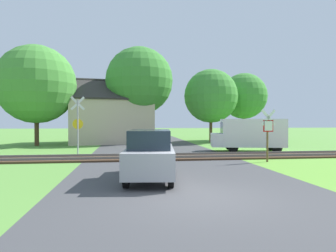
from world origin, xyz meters
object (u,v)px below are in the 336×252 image
object	(u,v)px
stop_sign_near	(268,131)
house	(110,120)
tree_left	(36,84)
mail_truck	(250,133)
tree_right	(211,96)
tree_center	(139,81)
parked_car	(150,155)
tree_far	(244,96)
crossing_sign_far	(78,122)

from	to	relation	value
stop_sign_near	house	size ratio (longest dim) A/B	0.31
tree_left	mail_truck	world-z (taller)	tree_left
tree_right	mail_truck	distance (m)	9.45
stop_sign_near	tree_center	distance (m)	16.28
house	parked_car	bearing A→B (deg)	-91.53
mail_truck	stop_sign_near	bearing A→B (deg)	178.05
house	mail_truck	xyz separation A→B (m)	(10.08, -9.93, -0.98)
stop_sign_near	tree_right	world-z (taller)	tree_right
house	tree_left	distance (m)	7.25
tree_left	tree_right	bearing A→B (deg)	6.52
tree_center	house	bearing A→B (deg)	167.29
tree_right	tree_center	distance (m)	7.12
house	tree_far	bearing A→B (deg)	-3.35
tree_center	tree_left	bearing A→B (deg)	-165.67
tree_right	tree_left	xyz separation A→B (m)	(-15.76, -1.80, 0.67)
crossing_sign_far	house	size ratio (longest dim) A/B	0.41
stop_sign_near	tree_center	bearing A→B (deg)	-80.12
mail_truck	tree_far	bearing A→B (deg)	-8.45
crossing_sign_far	tree_far	xyz separation A→B (m)	(15.57, 11.78, 2.74)
parked_car	mail_truck	bearing A→B (deg)	56.52
tree_center	tree_right	bearing A→B (deg)	-3.66
stop_sign_near	crossing_sign_far	distance (m)	11.26
stop_sign_near	crossing_sign_far	xyz separation A→B (m)	(-10.18, 4.80, 0.44)
stop_sign_near	tree_center	xyz separation A→B (m)	(-5.97, 14.50, 4.37)
tree_center	mail_truck	distance (m)	12.69
crossing_sign_far	parked_car	bearing A→B (deg)	-72.05
crossing_sign_far	parked_car	size ratio (longest dim) A/B	0.88
tree_far	mail_truck	world-z (taller)	tree_far
parked_car	tree_center	bearing A→B (deg)	95.49
tree_center	crossing_sign_far	bearing A→B (deg)	-113.45
house	tree_left	xyz separation A→B (m)	(-5.95, -2.89, 2.99)
tree_right	tree_far	bearing A→B (deg)	29.85
house	mail_truck	bearing A→B (deg)	-53.71
tree_far	tree_right	xyz separation A→B (m)	(-4.40, -2.52, -0.25)
tree_right	tree_left	distance (m)	15.88
stop_sign_near	mail_truck	xyz separation A→B (m)	(1.25, 5.21, -0.37)
tree_far	parked_car	bearing A→B (deg)	-119.85
house	tree_center	world-z (taller)	tree_center
tree_far	parked_car	xyz separation A→B (m)	(-11.69, -20.37, -3.90)
tree_right	tree_center	world-z (taller)	tree_center
house	tree_center	size ratio (longest dim) A/B	0.96
tree_left	tree_center	bearing A→B (deg)	14.33
tree_left	parked_car	world-z (taller)	tree_left
tree_far	tree_center	size ratio (longest dim) A/B	0.79
crossing_sign_far	house	distance (m)	10.44
tree_right	tree_left	world-z (taller)	tree_left
tree_center	mail_truck	size ratio (longest dim) A/B	1.78
crossing_sign_far	mail_truck	size ratio (longest dim) A/B	0.70
tree_far	parked_car	world-z (taller)	tree_far
stop_sign_near	parked_car	xyz separation A→B (m)	(-6.30, -3.79, -0.71)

